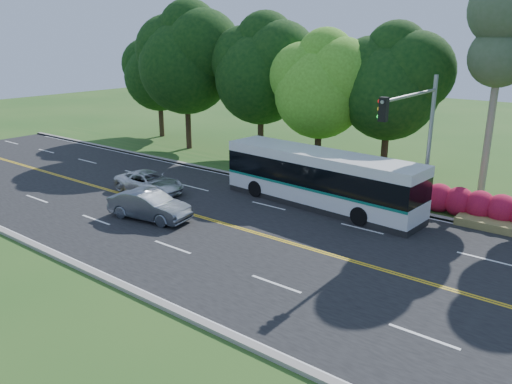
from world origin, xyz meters
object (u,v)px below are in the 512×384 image
Objects in this scene: sedan at (150,205)px; transit_bus at (320,179)px; traffic_signal at (417,129)px; suv at (149,182)px.

transit_bus is at bearing -48.39° from sedan.
traffic_signal is at bearing 6.95° from transit_bus.
sedan reaches higher than suv.
traffic_signal is 1.63× the size of sedan.
suv is (-3.46, 2.94, -0.10)m from sedan.
suv is at bearing 39.98° from sedan.
sedan is at bearing -145.61° from traffic_signal.
suv is (-9.04, -4.01, -0.85)m from transit_bus.
suv is (-13.91, -4.21, -4.04)m from traffic_signal.
sedan is at bearing -131.85° from suv.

